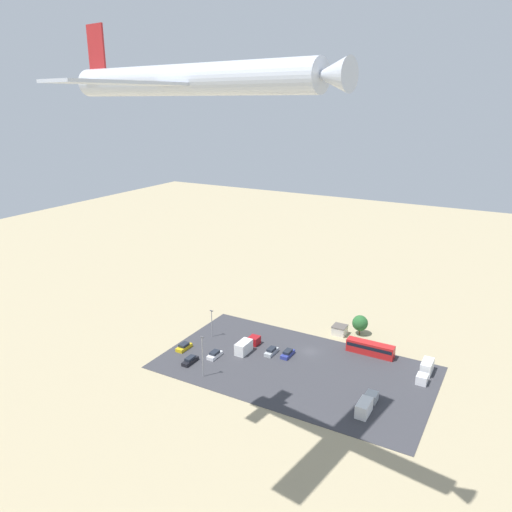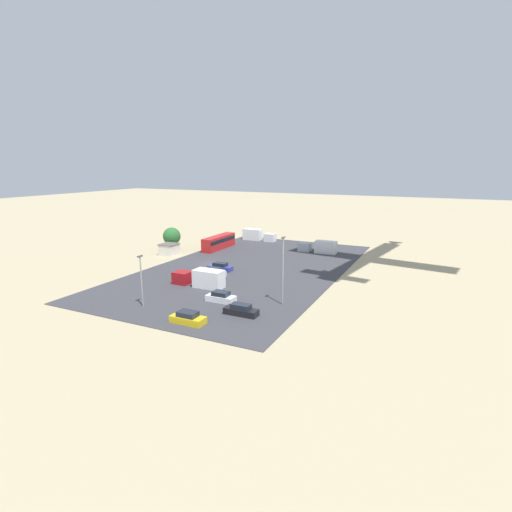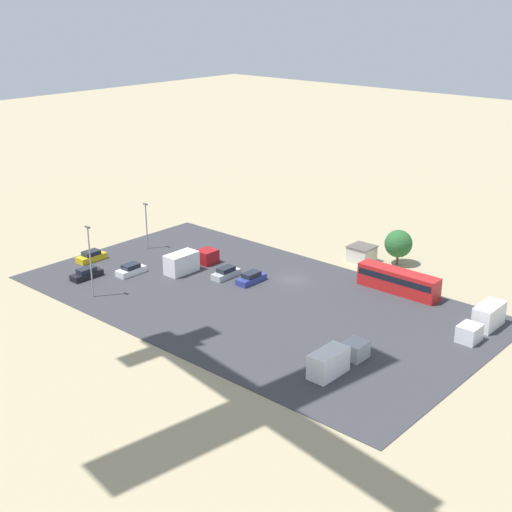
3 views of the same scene
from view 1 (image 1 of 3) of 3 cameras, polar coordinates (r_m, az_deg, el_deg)
The scene contains 16 objects.
ground_plane at distance 126.86m, azimuth 6.17°, elevation -10.82°, with size 400.00×400.00×0.00m, color tan.
parking_lot_surface at distance 119.70m, azimuth 4.43°, elevation -12.59°, with size 62.51×35.12×0.08m.
shed_building at distance 135.93m, azimuth 9.53°, elevation -8.35°, with size 3.65×3.66×2.54m.
bus at distance 127.22m, azimuth 12.93°, elevation -10.21°, with size 11.66×2.50×3.14m.
parked_car_0 at distance 121.89m, azimuth -7.54°, elevation -11.75°, with size 1.72×4.72×1.53m.
parked_car_1 at distance 124.08m, azimuth 3.64°, elevation -11.07°, with size 1.83×4.68×1.52m.
parked_car_2 at distance 123.77m, azimuth -4.75°, elevation -11.17°, with size 1.91×4.37×1.53m.
parked_car_3 at distance 124.85m, azimuth 1.77°, elevation -10.84°, with size 1.80×4.51×1.56m.
parked_car_4 at distance 128.18m, azimuth -8.23°, elevation -10.23°, with size 1.98×4.56×1.54m.
parked_truck_0 at distance 126.08m, azimuth -1.07°, elevation -10.17°, with size 2.55×9.08×2.94m.
parked_truck_1 at distance 121.78m, azimuth 18.82°, elevation -12.26°, with size 2.31×8.94×2.93m.
parked_truck_2 at distance 106.68m, azimuth 12.47°, elevation -16.26°, with size 2.35×8.78×2.81m.
tree_near_shed at distance 136.13m, azimuth 11.81°, elevation -7.51°, with size 4.15×4.15×5.38m.
light_pole_lot_centre at distance 113.89m, azimuth -6.13°, elevation -11.18°, with size 0.90×0.28×9.92m.
light_pole_lot_edge at distance 132.14m, azimuth -5.08°, elevation -7.53°, with size 0.90×0.28×7.46m.
airplane at distance 65.60m, azimuth -7.47°, elevation 19.34°, with size 43.05×36.20×9.78m.
Camera 1 is at (-42.80, 103.40, 59.76)m, focal length 35.00 mm.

